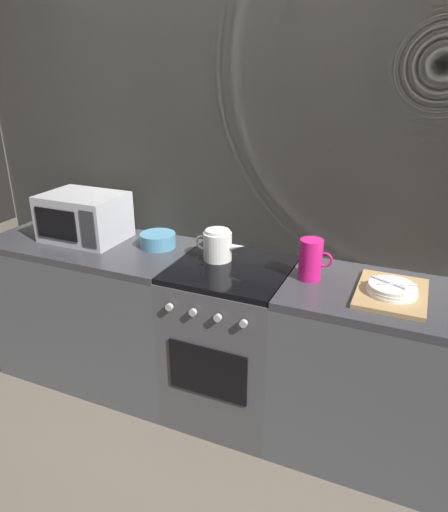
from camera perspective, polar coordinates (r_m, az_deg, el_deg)
The scene contains 10 objects.
ground_plane at distance 2.87m, azimuth 0.84°, elevation -17.98°, with size 8.00×8.00×0.00m, color #6B6054.
back_wall at distance 2.57m, azimuth 3.80°, elevation 7.55°, with size 3.60×0.05×2.40m.
counter_left at distance 3.01m, azimuth -15.22°, elevation -6.32°, with size 1.20×0.60×0.90m.
stove_unit at distance 2.60m, azimuth 0.88°, elevation -10.42°, with size 0.60×0.63×0.90m.
counter_right at distance 2.46m, azimuth 21.28°, elevation -14.27°, with size 1.20×0.60×0.90m.
microwave at distance 2.84m, azimuth -16.81°, elevation 4.63°, with size 0.46×0.35×0.27m.
kettle at distance 2.43m, azimuth -0.77°, elevation 1.34°, with size 0.28×0.15×0.17m.
mixing_bowl at distance 2.65m, azimuth -8.11°, elevation 1.94°, with size 0.20×0.20×0.08m, color teal.
pitcher at distance 2.24m, azimuth 10.63°, elevation -0.42°, with size 0.16×0.11×0.20m.
dish_pile at distance 2.20m, azimuth 19.91°, elevation -4.09°, with size 0.30×0.40×0.07m.
Camera 1 is at (0.84, -2.01, 1.86)m, focal length 32.57 mm.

